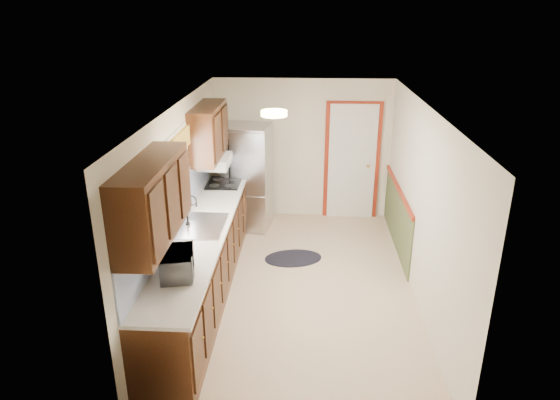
# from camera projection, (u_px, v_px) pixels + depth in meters

# --- Properties ---
(room_shell) EXTENTS (3.20, 5.20, 2.52)m
(room_shell) POSITION_uv_depth(u_px,v_px,m) (299.00, 203.00, 6.22)
(room_shell) COLOR beige
(room_shell) RESTS_ON ground
(kitchen_run) EXTENTS (0.63, 4.00, 2.20)m
(kitchen_run) POSITION_uv_depth(u_px,v_px,m) (199.00, 239.00, 6.16)
(kitchen_run) COLOR #361A0C
(kitchen_run) RESTS_ON ground
(back_wall_trim) EXTENTS (1.12, 2.30, 2.08)m
(back_wall_trim) POSITION_uv_depth(u_px,v_px,m) (361.00, 173.00, 8.34)
(back_wall_trim) COLOR maroon
(back_wall_trim) RESTS_ON ground
(ceiling_fixture) EXTENTS (0.30, 0.30, 0.06)m
(ceiling_fixture) POSITION_uv_depth(u_px,v_px,m) (274.00, 113.00, 5.63)
(ceiling_fixture) COLOR #FFD88C
(ceiling_fixture) RESTS_ON room_shell
(microwave) EXTENTS (0.36, 0.52, 0.32)m
(microwave) POSITION_uv_depth(u_px,v_px,m) (177.00, 261.00, 5.00)
(microwave) COLOR white
(microwave) RESTS_ON kitchen_run
(refrigerator) EXTENTS (0.80, 0.77, 1.73)m
(refrigerator) POSITION_uv_depth(u_px,v_px,m) (248.00, 177.00, 8.22)
(refrigerator) COLOR #B7B7BC
(refrigerator) RESTS_ON ground
(rug) EXTENTS (0.95, 0.71, 0.01)m
(rug) POSITION_uv_depth(u_px,v_px,m) (293.00, 258.00, 7.39)
(rug) COLOR black
(rug) RESTS_ON ground
(cooktop) EXTENTS (0.50, 0.61, 0.02)m
(cooktop) POSITION_uv_depth(u_px,v_px,m) (224.00, 183.00, 7.68)
(cooktop) COLOR black
(cooktop) RESTS_ON kitchen_run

